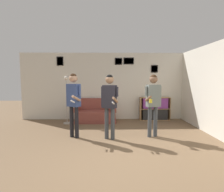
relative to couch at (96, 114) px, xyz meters
name	(u,v)px	position (x,y,z in m)	size (l,w,h in m)	color
ground_plane	(125,160)	(0.83, -3.31, -0.29)	(20.00, 20.00, 0.00)	brown
wall_back	(117,86)	(0.83, 0.42, 1.06)	(7.75, 0.08, 2.70)	silver
wall_right	(208,89)	(3.54, -1.46, 1.06)	(0.06, 6.10, 2.70)	silver
couch	(96,114)	(0.00, 0.00, 0.00)	(1.56, 0.80, 0.88)	brown
bookshelf	(155,109)	(2.36, 0.20, 0.17)	(1.20, 0.30, 0.92)	#A87F51
floor_lamp	(67,98)	(-1.05, -0.31, 0.65)	(0.28, 0.28, 1.76)	#ADA89E
person_player_foreground_left	(74,98)	(-0.47, -1.87, 0.84)	(0.45, 0.61, 1.81)	black
person_player_foreground_center	(110,99)	(0.53, -2.03, 0.81)	(0.47, 0.58, 1.77)	#3D4247
person_watcher_holding_cup	(153,98)	(1.76, -1.86, 0.81)	(0.49, 0.51, 1.78)	#3D4247
bottle_on_floor	(76,124)	(-0.62, -0.79, -0.20)	(0.07, 0.07, 0.25)	#3D6638
drinking_cup	(155,96)	(2.36, 0.20, 0.68)	(0.09, 0.09, 0.10)	yellow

